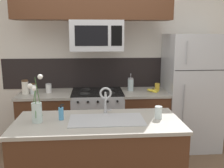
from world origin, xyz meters
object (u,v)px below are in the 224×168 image
Objects in this scene: coffee_tin at (157,87)px; banana_bunch at (153,91)px; drinking_glass at (158,112)px; french_press at (131,84)px; dish_soap_bottle at (61,113)px; storage_jar_tall at (25,87)px; refrigerator at (191,92)px; sink_faucet at (106,97)px; storage_jar_short at (49,88)px; stove_range at (98,120)px; microwave at (97,36)px; storage_jar_medium at (33,89)px; flower_vase at (37,109)px.

banana_bunch is at bearing -129.41° from coffee_tin.
coffee_tin is 1.32m from drinking_glass.
dish_soap_bottle is (-0.91, -1.25, -0.03)m from french_press.
french_press reaches higher than storage_jar_tall.
refrigerator is 6.63× the size of french_press.
sink_faucet is (-0.77, -0.99, 0.18)m from banana_bunch.
refrigerator is 1.77m from sink_faucet.
refrigerator is 9.32× the size of banana_bunch.
storage_jar_short is (0.32, 0.05, -0.03)m from storage_jar_tall.
stove_range is at bearing -179.21° from refrigerator.
dish_soap_bottle is at bearing -163.30° from sink_faucet.
storage_jar_short is (-0.72, 0.04, -0.77)m from microwave.
banana_bunch is (0.84, -0.04, -0.81)m from microwave.
refrigerator reaches higher than drinking_glass.
storage_jar_medium is at bearing 142.02° from drinking_glass.
sink_faucet reaches higher than storage_jar_tall.
storage_jar_medium is 1.87m from coffee_tin.
dish_soap_bottle is at bearing 177.90° from drinking_glass.
banana_bunch is 1.73× the size of coffee_tin.
microwave is 1.22m from sink_faucet.
flower_vase reaches higher than dish_soap_bottle.
storage_jar_short is at bearing 11.12° from storage_jar_medium.
refrigerator is (1.46, 0.04, -0.86)m from microwave.
microwave is at bearing 0.54° from storage_jar_tall.
french_press reaches higher than storage_jar_short.
storage_jar_short is 0.28× the size of flower_vase.
sink_faucet is at bearing -127.85° from coffee_tin.
drinking_glass is at bearing -104.01° from coffee_tin.
dish_soap_bottle is at bearing 13.51° from flower_vase.
french_press is (-0.33, 0.12, 0.08)m from banana_bunch.
refrigerator is at bearing -3.27° from coffee_tin.
coffee_tin is (0.09, 0.11, 0.03)m from banana_bunch.
french_press is 1.62× the size of dish_soap_bottle.
stove_range is 0.53× the size of refrigerator.
banana_bunch is at bearing -1.25° from storage_jar_medium.
french_press is at bearing 68.34° from sink_faucet.
storage_jar_tall is at bearing -170.86° from storage_jar_short.
french_press is 1.20m from sink_faucet.
dish_soap_bottle reaches higher than banana_bunch.
banana_bunch is 1.27m from sink_faucet.
microwave is at bearing -3.37° from storage_jar_short.
french_press is (1.45, 0.08, 0.02)m from storage_jar_medium.
banana_bunch reaches higher than stove_range.
storage_jar_short is (0.22, 0.04, -0.01)m from storage_jar_medium.
coffee_tin is (-0.53, 0.03, 0.08)m from refrigerator.
storage_jar_medium is at bearing 178.75° from banana_bunch.
stove_range is 0.75m from french_press.
coffee_tin is at bearing 176.73° from refrigerator.
microwave is at bearing -175.63° from coffee_tin.
storage_jar_short is 0.44× the size of sink_faucet.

